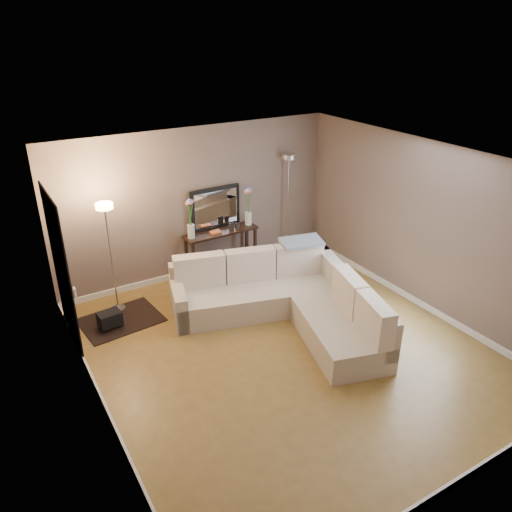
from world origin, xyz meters
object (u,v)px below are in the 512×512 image
sectional_sofa (286,299)px  floor_lamp_unlit (288,185)px  console_table (217,251)px  floor_lamp_lit (108,237)px

sectional_sofa → floor_lamp_unlit: bearing=55.7°
sectional_sofa → console_table: sectional_sofa is taller
console_table → floor_lamp_unlit: size_ratio=0.68×
console_table → floor_lamp_lit: (-1.90, -0.27, 0.78)m
floor_lamp_lit → console_table: bearing=8.2°
floor_lamp_lit → floor_lamp_unlit: floor_lamp_unlit is taller
console_table → sectional_sofa: bearing=-83.1°
floor_lamp_unlit → sectional_sofa: bearing=-124.3°
console_table → floor_lamp_unlit: (1.55, 0.11, 0.93)m
sectional_sofa → floor_lamp_lit: floor_lamp_lit is taller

